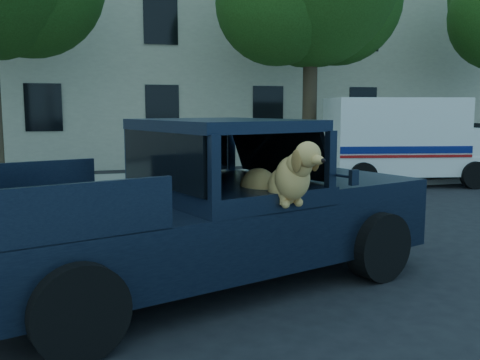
# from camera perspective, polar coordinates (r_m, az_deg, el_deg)

# --- Properties ---
(ground) EXTENTS (120.00, 120.00, 0.00)m
(ground) POSITION_cam_1_polar(r_m,az_deg,el_deg) (6.41, 0.38, -12.24)
(ground) COLOR black
(ground) RESTS_ON ground
(far_sidewalk) EXTENTS (60.00, 4.00, 0.15)m
(far_sidewalk) POSITION_cam_1_polar(r_m,az_deg,el_deg) (15.21, -9.60, -0.38)
(far_sidewalk) COLOR gray
(far_sidewalk) RESTS_ON ground
(lane_stripes) EXTENTS (21.60, 0.14, 0.01)m
(lane_stripes) POSITION_cam_1_polar(r_m,az_deg,el_deg) (10.13, 5.73, -4.75)
(lane_stripes) COLOR silver
(lane_stripes) RESTS_ON ground
(building_main) EXTENTS (26.00, 6.00, 9.00)m
(building_main) POSITION_cam_1_polar(r_m,az_deg,el_deg) (22.88, -4.39, 13.49)
(building_main) COLOR beige
(building_main) RESTS_ON ground
(pickup_truck) EXTENTS (6.12, 3.88, 2.04)m
(pickup_truck) POSITION_cam_1_polar(r_m,az_deg,el_deg) (6.55, -4.48, -5.49)
(pickup_truck) COLOR black
(pickup_truck) RESTS_ON ground
(mail_truck) EXTENTS (4.82, 3.05, 2.46)m
(mail_truck) POSITION_cam_1_polar(r_m,az_deg,el_deg) (16.02, 17.06, 3.39)
(mail_truck) COLOR silver
(mail_truck) RESTS_ON ground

